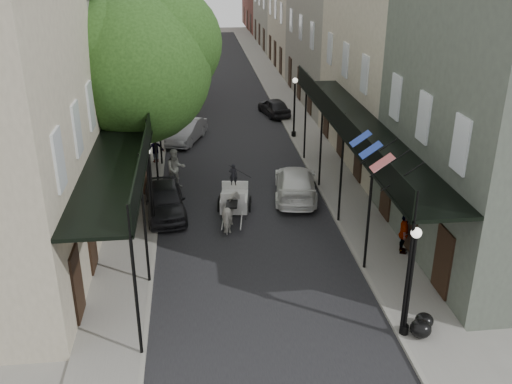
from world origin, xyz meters
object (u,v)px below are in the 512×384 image
object	(u,v)px
pedestrian_sidewalk_right	(404,234)
car_right_near	(295,183)
car_left_near	(165,200)
car_right_far	(274,107)
lamppost_left	(149,188)
pedestrian_sidewalk_left	(155,148)
lamppost_right_far	(294,106)
tree_far	(158,32)
lamppost_right_near	(410,281)
tree_near	(145,61)
car_left_mid	(186,131)
horse	(232,213)
pedestrian_walking	(176,169)
car_left_far	(187,83)
carriage	(235,188)

from	to	relation	value
pedestrian_sidewalk_right	car_right_near	bearing A→B (deg)	44.58
pedestrian_sidewalk_right	car_left_near	distance (m)	10.55
car_right_far	pedestrian_sidewalk_right	bearing A→B (deg)	83.97
lamppost_left	pedestrian_sidewalk_left	distance (m)	8.39
lamppost_right_far	tree_far	bearing A→B (deg)	143.49
tree_far	lamppost_right_near	xyz separation A→B (m)	(8.35, -26.18, -3.79)
tree_far	lamppost_right_near	size ratio (longest dim) A/B	2.32
tree_near	car_left_mid	xyz separation A→B (m)	(1.57, 7.86, -5.81)
car_left_mid	horse	bearing A→B (deg)	-61.48
lamppost_right_near	car_right_far	world-z (taller)	lamppost_right_near
lamppost_right_near	pedestrian_sidewalk_right	distance (m)	5.34
tree_far	pedestrian_sidewalk_right	world-z (taller)	tree_far
car_left_near	car_right_far	xyz separation A→B (m)	(7.20, 15.58, -0.10)
tree_far	car_right_near	size ratio (longest dim) A/B	1.78
lamppost_right_far	pedestrian_sidewalk_left	world-z (taller)	lamppost_right_far
pedestrian_walking	car_left_mid	xyz separation A→B (m)	(0.52, 7.23, -0.34)
lamppost_left	car_left_far	bearing A→B (deg)	86.62
tree_far	pedestrian_walking	bearing A→B (deg)	-85.32
tree_near	horse	world-z (taller)	tree_near
horse	car_right_near	world-z (taller)	horse
lamppost_right_far	car_right_near	size ratio (longest dim) A/B	0.77
horse	car_left_near	distance (m)	3.37
tree_near	horse	xyz separation A→B (m)	(3.50, -4.18, -5.76)
pedestrian_sidewalk_left	car_left_near	distance (m)	6.64
tree_near	car_left_mid	distance (m)	9.90
tree_near	lamppost_left	size ratio (longest dim) A/B	2.60
tree_far	pedestrian_sidewalk_left	bearing A→B (deg)	-90.59
lamppost_right_far	pedestrian_sidewalk_left	bearing A→B (deg)	-156.40
tree_near	lamppost_right_far	bearing A→B (deg)	43.31
lamppost_right_near	lamppost_left	size ratio (longest dim) A/B	1.00
tree_far	pedestrian_walking	xyz separation A→B (m)	(1.10, -13.37, -4.82)
carriage	car_right_far	size ratio (longest dim) A/B	0.67
car_left_near	tree_far	bearing A→B (deg)	86.12
lamppost_right_near	carriage	distance (m)	11.25
lamppost_right_far	car_left_mid	world-z (taller)	lamppost_right_far
tree_near	tree_far	world-z (taller)	tree_near
tree_far	lamppost_left	world-z (taller)	tree_far
pedestrian_sidewalk_right	lamppost_left	bearing A→B (deg)	89.56
pedestrian_walking	car_right_near	distance (m)	6.03
car_left_near	pedestrian_sidewalk_right	bearing A→B (deg)	-33.08
lamppost_right_near	tree_far	bearing A→B (deg)	107.68
car_right_far	car_left_near	bearing A→B (deg)	53.00
horse	car_right_far	bearing A→B (deg)	-96.41
lamppost_right_far	horse	bearing A→B (deg)	-111.81
pedestrian_walking	car_right_near	xyz separation A→B (m)	(5.75, -1.80, -0.32)
lamppost_right_near	carriage	xyz separation A→B (m)	(-4.50, 10.25, -1.10)
tree_near	lamppost_left	xyz separation A→B (m)	(0.10, -4.18, -4.44)
lamppost_right_near	pedestrian_sidewalk_right	world-z (taller)	lamppost_right_near
tree_far	lamppost_right_near	bearing A→B (deg)	-72.32
lamppost_left	pedestrian_sidewalk_right	xyz separation A→B (m)	(9.90, -3.06, -1.10)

